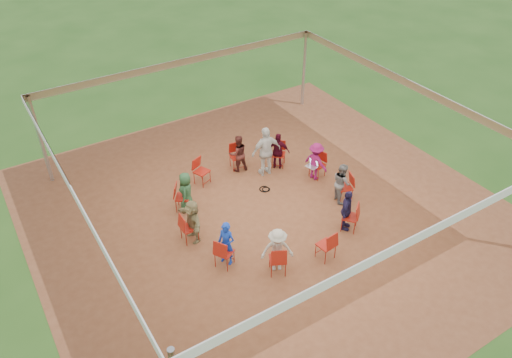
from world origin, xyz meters
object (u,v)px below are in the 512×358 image
chair_2 (237,157)px  person_seated_5 (226,244)px  chair_4 (183,197)px  chair_1 (279,154)px  person_seated_7 (346,210)px  chair_3 (202,172)px  standing_person (266,151)px  person_seated_6 (277,250)px  chair_0 (318,165)px  laptop (313,164)px  chair_6 (224,252)px  chair_8 (326,245)px  chair_10 (345,187)px  cable_coil (265,189)px  chair_9 (350,217)px  chair_5 (189,228)px  person_seated_0 (316,161)px  person_seated_4 (193,221)px  chair_7 (278,259)px  person_seated_2 (238,153)px  person_seated_1 (278,151)px  person_seated_8 (342,182)px  person_seated_3 (186,192)px

chair_2 → person_seated_5: person_seated_5 is taller
chair_4 → chair_1: bearing=130.9°
chair_4 → person_seated_7: (3.51, -3.20, 0.20)m
chair_3 → person_seated_7: bearing=98.0°
standing_person → chair_4: bearing=9.7°
person_seated_6 → chair_1: bearing=81.6°
chair_2 → person_seated_6: bearing=82.0°
chair_0 → person_seated_6: 4.37m
laptop → chair_6: bearing=98.7°
chair_8 → chair_10: size_ratio=1.00×
person_seated_5 → chair_2: bearing=115.2°
person_seated_7 → chair_1: bearing=47.9°
chair_10 → person_seated_7: bearing=158.8°
standing_person → cable_coil: 1.23m
chair_6 → standing_person: standing_person is taller
chair_9 → standing_person: standing_person is taller
chair_1 → standing_person: standing_person is taller
person_seated_5 → person_seated_6: bearing=16.4°
chair_2 → chair_6: bearing=65.5°
person_seated_7 → laptop: size_ratio=3.17×
chair_5 → person_seated_0: bearing=98.0°
chair_2 → laptop: chair_2 is taller
chair_4 → chair_8: bearing=65.5°
chair_0 → chair_5: size_ratio=1.00×
chair_5 → person_seated_4: bearing=90.0°
chair_3 → person_seated_6: 4.37m
chair_5 → chair_4: bearing=163.6°
chair_5 → chair_6: bearing=16.4°
chair_2 → person_seated_0: 2.61m
chair_7 → chair_8: (1.37, -0.24, 0.00)m
chair_9 → person_seated_6: 2.61m
laptop → person_seated_4: bearing=81.5°
chair_5 → person_seated_7: size_ratio=0.70×
chair_5 → person_seated_2: size_ratio=0.70×
person_seated_7 → chair_2: bearing=64.8°
chair_7 → chair_4: bearing=130.9°
chair_2 → standing_person: size_ratio=0.53×
person_seated_4 → person_seated_0: bearing=98.2°
chair_8 → person_seated_1: bearing=66.1°
chair_10 → person_seated_4: size_ratio=0.70×
chair_7 → person_seated_8: person_seated_8 is taller
chair_2 → chair_9: size_ratio=1.00×
chair_3 → chair_10: 4.48m
person_seated_4 → cable_coil: bearing=107.9°
chair_8 → chair_9: (1.28, 0.54, 0.00)m
person_seated_2 → person_seated_4: size_ratio=1.00×
person_seated_1 → laptop: size_ratio=3.17×
person_seated_6 → chair_0: bearing=64.8°
chair_4 → person_seated_1: 3.63m
person_seated_3 → chair_8: bearing=64.8°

